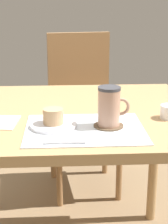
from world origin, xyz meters
TOP-DOWN VIEW (x-y plane):
  - dining_table at (0.00, 0.00)m, footprint 1.04×0.83m
  - wooden_chair at (0.11, 0.80)m, footprint 0.47×0.47m
  - placemat at (0.06, -0.21)m, footprint 0.40×0.31m
  - pastry_plate at (-0.04, -0.19)m, footprint 0.16×0.16m
  - pastry at (-0.04, -0.19)m, footprint 0.07×0.07m
  - coffee_coaster at (0.15, -0.20)m, footprint 0.10×0.10m
  - coffee_mug at (0.15, -0.20)m, footprint 0.11×0.08m
  - teaspoon at (-0.01, -0.34)m, footprint 0.13×0.01m

SIDE VIEW (x-z plane):
  - wooden_chair at x=0.11m, z-range 0.04..1.00m
  - dining_table at x=0.00m, z-range 0.29..1.03m
  - placemat at x=0.06m, z-range 0.75..0.75m
  - coffee_coaster at x=0.15m, z-range 0.75..0.76m
  - teaspoon at x=-0.01m, z-range 0.75..0.76m
  - pastry_plate at x=-0.04m, z-range 0.75..0.76m
  - pastry at x=-0.04m, z-range 0.76..0.82m
  - coffee_mug at x=0.15m, z-range 0.76..0.89m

